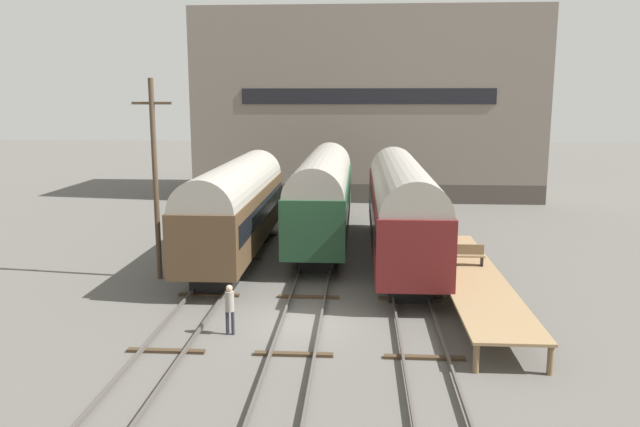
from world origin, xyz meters
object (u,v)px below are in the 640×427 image
(train_car_green, at_px, (323,192))
(person_worker, at_px, (230,305))
(train_car_brown, at_px, (236,204))
(utility_pole, at_px, (155,177))
(train_car_maroon, at_px, (402,204))
(bench, at_px, (468,254))

(train_car_green, relative_size, person_worker, 9.31)
(train_car_brown, bearing_deg, utility_pole, -128.10)
(train_car_brown, bearing_deg, train_car_maroon, 0.79)
(bench, relative_size, utility_pole, 0.15)
(train_car_maroon, xyz_separation_m, train_car_brown, (-8.51, -0.12, -0.09))
(train_car_maroon, relative_size, train_car_green, 1.02)
(train_car_maroon, relative_size, train_car_brown, 1.15)
(train_car_maroon, xyz_separation_m, train_car_green, (-4.25, 4.15, -0.01))
(train_car_brown, bearing_deg, bench, -20.99)
(utility_pole, bearing_deg, train_car_brown, 51.90)
(train_car_green, relative_size, utility_pole, 1.86)
(person_worker, relative_size, utility_pole, 0.20)
(train_car_maroon, bearing_deg, utility_pole, -161.33)
(train_car_brown, distance_m, person_worker, 10.87)
(train_car_maroon, bearing_deg, person_worker, -122.08)
(person_worker, bearing_deg, bench, 33.79)
(train_car_maroon, xyz_separation_m, bench, (2.68, -4.41, -1.48))
(person_worker, xyz_separation_m, utility_pole, (-4.75, 6.82, 3.64))
(train_car_green, distance_m, person_worker, 15.15)
(bench, distance_m, utility_pole, 14.51)
(train_car_green, distance_m, utility_pole, 10.92)
(train_car_maroon, distance_m, person_worker, 12.76)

